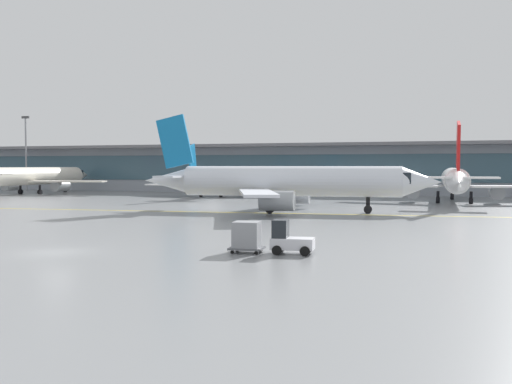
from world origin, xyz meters
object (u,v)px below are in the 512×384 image
(gate_airplane_0, at_px, (35,177))
(baggage_tug, at_px, (289,239))
(gate_airplane_1, at_px, (213,181))
(gate_airplane_2, at_px, (454,180))
(taxiing_regional_jet, at_px, (287,182))
(cargo_dolly_lead, at_px, (247,236))
(apron_light_mast_0, at_px, (26,150))

(gate_airplane_0, height_order, baggage_tug, gate_airplane_0)
(gate_airplane_1, height_order, gate_airplane_2, gate_airplane_2)
(gate_airplane_0, xyz_separation_m, baggage_tug, (66.81, -58.73, -2.41))
(baggage_tug, bearing_deg, gate_airplane_2, 74.40)
(taxiing_regional_jet, distance_m, baggage_tug, 33.19)
(taxiing_regional_jet, xyz_separation_m, cargo_dolly_lead, (6.67, -32.07, -2.42))
(taxiing_regional_jet, bearing_deg, gate_airplane_0, 148.37)
(gate_airplane_0, xyz_separation_m, apron_light_mast_0, (-11.52, 11.22, 5.34))
(gate_airplane_0, bearing_deg, cargo_dolly_lead, -132.00)
(gate_airplane_0, height_order, gate_airplane_1, gate_airplane_0)
(gate_airplane_2, bearing_deg, baggage_tug, 168.43)
(taxiing_regional_jet, xyz_separation_m, apron_light_mast_0, (-69.03, 38.19, 5.17))
(gate_airplane_0, relative_size, taxiing_regional_jet, 0.95)
(gate_airplane_2, xyz_separation_m, baggage_tug, (-8.74, -56.06, -2.40))
(baggage_tug, relative_size, apron_light_mast_0, 0.17)
(gate_airplane_0, bearing_deg, gate_airplane_1, -86.00)
(gate_airplane_1, xyz_separation_m, gate_airplane_2, (39.86, -4.78, 0.64))
(apron_light_mast_0, bearing_deg, taxiing_regional_jet, -28.96)
(gate_airplane_0, bearing_deg, taxiing_regional_jet, -114.52)
(baggage_tug, bearing_deg, gate_airplane_0, 131.95)
(gate_airplane_0, height_order, cargo_dolly_lead, gate_airplane_0)
(cargo_dolly_lead, relative_size, apron_light_mast_0, 0.14)
(gate_airplane_1, distance_m, cargo_dolly_lead, 67.49)
(gate_airplane_2, bearing_deg, taxiing_regional_jet, 140.70)
(gate_airplane_0, distance_m, gate_airplane_2, 75.60)
(gate_airplane_2, relative_size, apron_light_mast_0, 2.09)
(gate_airplane_2, xyz_separation_m, apron_light_mast_0, (-87.07, 13.89, 5.35))
(gate_airplane_0, bearing_deg, apron_light_mast_0, 46.36)
(gate_airplane_0, height_order, taxiing_regional_jet, taxiing_regional_jet)
(gate_airplane_1, bearing_deg, taxiing_regional_jet, -148.39)
(cargo_dolly_lead, bearing_deg, baggage_tug, -0.00)
(gate_airplane_2, bearing_deg, cargo_dolly_lead, 165.88)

